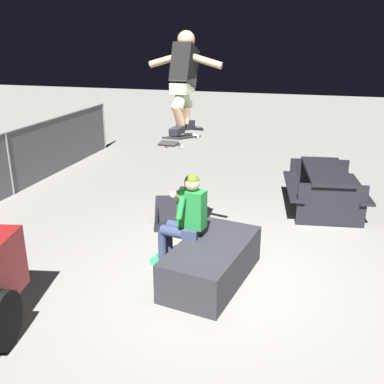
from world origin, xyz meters
The scene contains 7 objects.
ground_plane centered at (0.00, 0.00, 0.00)m, with size 40.00×40.00×0.00m, color gray.
ledge_box_main centered at (-0.07, 0.13, 0.25)m, with size 1.59×0.79×0.50m, color #28282D.
person_sitting_on_ledge centered at (0.13, 0.56, 0.75)m, with size 0.60×0.78×1.34m.
skateboard centered at (-0.02, 0.53, 1.83)m, with size 1.03×0.26×0.15m.
skater_airborne centered at (0.04, 0.53, 2.51)m, with size 0.62×0.89×1.12m.
kicker_ramp centered at (1.64, 1.11, 0.07)m, with size 1.12×1.07×0.40m.
picnic_table_back centered at (2.87, -1.23, 0.50)m, with size 1.88×1.58×0.75m.
Camera 1 is at (-4.89, -0.98, 2.94)m, focal length 40.95 mm.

